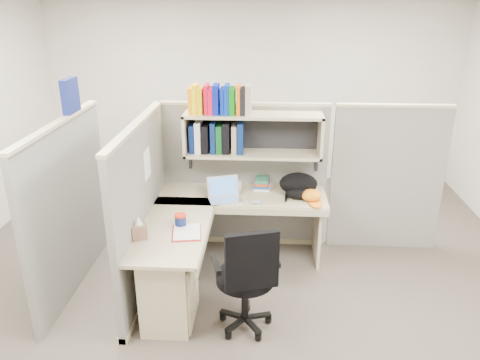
# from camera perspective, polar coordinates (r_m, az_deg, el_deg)

# --- Properties ---
(ground) EXTENTS (6.00, 6.00, 0.00)m
(ground) POSITION_cam_1_polar(r_m,az_deg,el_deg) (4.72, -0.12, -12.73)
(ground) COLOR #3C362F
(ground) RESTS_ON ground
(room_shell) EXTENTS (6.00, 6.00, 6.00)m
(room_shell) POSITION_cam_1_polar(r_m,az_deg,el_deg) (4.04, -0.14, 6.68)
(room_shell) COLOR #BAB4A8
(room_shell) RESTS_ON ground
(cubicle) EXTENTS (3.79, 1.84, 1.95)m
(cubicle) POSITION_cam_1_polar(r_m,az_deg,el_deg) (4.72, -4.25, -0.25)
(cubicle) COLOR slate
(cubicle) RESTS_ON ground
(desk) EXTENTS (1.74, 1.75, 0.73)m
(desk) POSITION_cam_1_polar(r_m,az_deg,el_deg) (4.28, -5.89, -9.76)
(desk) COLOR tan
(desk) RESTS_ON ground
(laptop) EXTENTS (0.40, 0.40, 0.23)m
(laptop) POSITION_cam_1_polar(r_m,az_deg,el_deg) (4.68, -1.84, -1.23)
(laptop) COLOR silver
(laptop) RESTS_ON desk
(backpack) EXTENTS (0.47, 0.42, 0.23)m
(backpack) POSITION_cam_1_polar(r_m,az_deg,el_deg) (4.82, 7.16, -0.68)
(backpack) COLOR black
(backpack) RESTS_ON desk
(orange_cap) EXTENTS (0.28, 0.29, 0.11)m
(orange_cap) POSITION_cam_1_polar(r_m,az_deg,el_deg) (4.76, 8.67, -1.86)
(orange_cap) COLOR orange
(orange_cap) RESTS_ON desk
(snack_canister) EXTENTS (0.11, 0.11, 0.10)m
(snack_canister) POSITION_cam_1_polar(r_m,az_deg,el_deg) (4.24, -7.27, -4.81)
(snack_canister) COLOR navy
(snack_canister) RESTS_ON desk
(tissue_box) EXTENTS (0.16, 0.16, 0.20)m
(tissue_box) POSITION_cam_1_polar(r_m,az_deg,el_deg) (4.07, -12.23, -5.64)
(tissue_box) COLOR #8B654E
(tissue_box) RESTS_ON desk
(mouse) EXTENTS (0.10, 0.08, 0.03)m
(mouse) POSITION_cam_1_polar(r_m,az_deg,el_deg) (4.66, 2.05, -2.71)
(mouse) COLOR #7E92B3
(mouse) RESTS_ON desk
(paper_cup) EXTENTS (0.07, 0.07, 0.09)m
(paper_cup) POSITION_cam_1_polar(r_m,az_deg,el_deg) (4.98, -0.19, -0.68)
(paper_cup) COLOR silver
(paper_cup) RESTS_ON desk
(book_stack) EXTENTS (0.18, 0.24, 0.11)m
(book_stack) POSITION_cam_1_polar(r_m,az_deg,el_deg) (5.02, 2.72, -0.36)
(book_stack) COLOR gray
(book_stack) RESTS_ON desk
(loose_paper) EXTENTS (0.27, 0.34, 0.00)m
(loose_paper) POSITION_cam_1_polar(r_m,az_deg,el_deg) (4.14, -6.50, -6.26)
(loose_paper) COLOR silver
(loose_paper) RESTS_ON desk
(task_chair) EXTENTS (0.58, 0.54, 1.02)m
(task_chair) POSITION_cam_1_polar(r_m,az_deg,el_deg) (3.97, 0.77, -13.74)
(task_chair) COLOR black
(task_chair) RESTS_ON ground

